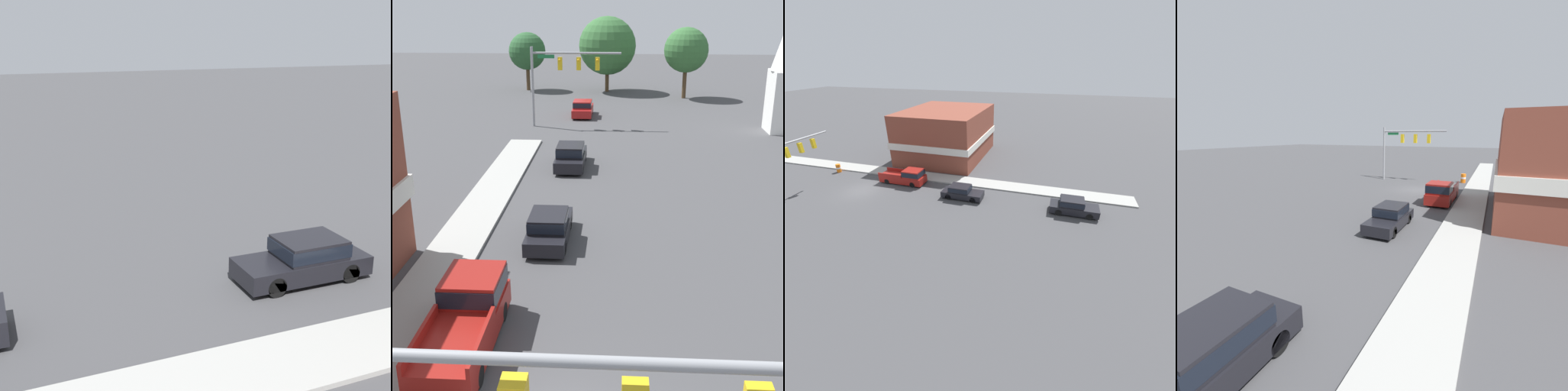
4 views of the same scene
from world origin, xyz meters
The scene contains 8 objects.
far_signal_assembly centered at (-3.33, 35.38, 4.93)m, with size 7.57×0.49×6.70m.
car_lead centered at (-1.62, 11.79, 0.75)m, with size 1.77×4.47×1.44m.
car_second_ahead centered at (-1.65, 23.39, 0.82)m, with size 1.82×4.60×1.58m.
car_distant centered at (-1.96, 39.71, 0.78)m, with size 1.80×4.22×1.51m.
pickup_truck_parked centered at (-3.31, 4.10, 0.92)m, with size 1.97×5.51×1.87m.
backdrop_tree_left_far centered at (-9.54, 54.77, 4.55)m, with size 4.34×4.34×6.74m.
backdrop_tree_left_mid centered at (-0.06, 54.25, 5.26)m, with size 6.60×6.60×8.57m.
backdrop_tree_center centered at (8.57, 50.23, 5.17)m, with size 4.80×4.80×7.59m.
Camera 2 is at (1.47, -10.81, 10.55)m, focal length 50.00 mm.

